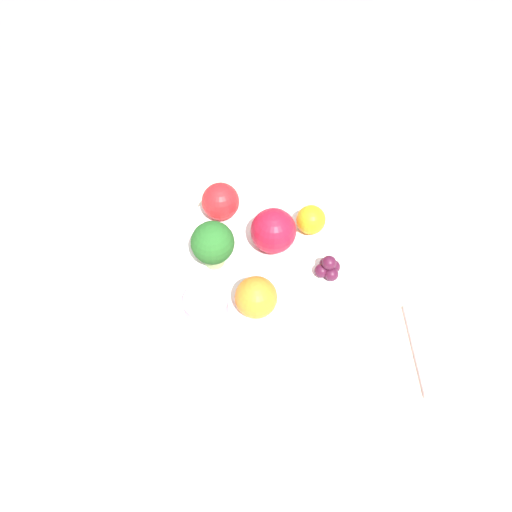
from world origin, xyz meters
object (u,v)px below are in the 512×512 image
object	(u,v)px
grape_cluster	(328,268)
spoon	(245,172)
orange_front	(311,220)
apple_green	(221,202)
orange_back	(256,297)
broccoli	(213,244)
apple_red	(273,231)
napkin	(460,349)
small_cup	(206,304)
bowl	(256,270)

from	to	relation	value
grape_cluster	spoon	world-z (taller)	grape_cluster
orange_front	apple_green	bearing A→B (deg)	152.26
apple_green	orange_back	world-z (taller)	same
broccoli	orange_front	size ratio (longest dim) A/B	1.72
apple_red	spoon	bearing A→B (deg)	87.69
napkin	apple_green	bearing A→B (deg)	133.16
apple_green	spoon	distance (m)	0.13
broccoli	apple_red	world-z (taller)	broccoli
apple_green	small_cup	world-z (taller)	apple_green
broccoli	spoon	size ratio (longest dim) A/B	0.91
orange_back	grape_cluster	world-z (taller)	orange_back
bowl	spoon	world-z (taller)	bowl
apple_red	apple_green	bearing A→B (deg)	127.30
apple_green	napkin	xyz separation A→B (m)	(0.22, -0.24, -0.06)
apple_red	grape_cluster	distance (m)	0.08
orange_front	grape_cluster	xyz separation A→B (m)	(-0.00, -0.07, -0.01)
bowl	napkin	size ratio (longest dim) A/B	1.72
bowl	grape_cluster	world-z (taller)	grape_cluster
apple_red	small_cup	distance (m)	0.12
orange_front	grape_cluster	distance (m)	0.07
small_cup	orange_front	bearing A→B (deg)	28.21
orange_back	grape_cluster	xyz separation A→B (m)	(0.09, 0.02, -0.01)
bowl	orange_back	distance (m)	0.08
orange_back	bowl	bearing A→B (deg)	75.02
small_cup	napkin	distance (m)	0.29
bowl	grape_cluster	distance (m)	0.09
bowl	orange_front	distance (m)	0.09
apple_red	orange_front	world-z (taller)	apple_red
orange_back	grape_cluster	distance (m)	0.10
napkin	spoon	xyz separation A→B (m)	(-0.17, 0.34, 0.00)
orange_back	napkin	bearing A→B (deg)	-22.92
orange_back	napkin	distance (m)	0.24
broccoli	apple_green	size ratio (longest dim) A/B	1.32
orange_back	apple_green	bearing A→B (deg)	92.60
bowl	orange_back	xyz separation A→B (m)	(-0.02, -0.06, 0.04)
apple_red	spoon	world-z (taller)	apple_red
small_cup	spoon	bearing A→B (deg)	66.31
grape_cluster	spoon	size ratio (longest dim) A/B	0.46
apple_red	orange_back	world-z (taller)	apple_red
orange_front	orange_back	size ratio (longest dim) A/B	0.78
apple_red	small_cup	size ratio (longest dim) A/B	1.11
bowl	napkin	xyz separation A→B (m)	(0.20, -0.15, -0.02)
broccoli	napkin	size ratio (longest dim) A/B	0.47
apple_green	napkin	distance (m)	0.33
apple_green	small_cup	xyz separation A→B (m)	(-0.05, -0.13, -0.01)
napkin	bowl	bearing A→B (deg)	142.25
broccoli	napkin	bearing A→B (deg)	-33.87
small_cup	spoon	xyz separation A→B (m)	(0.10, 0.23, -0.05)
orange_back	small_cup	world-z (taller)	orange_back
orange_front	small_cup	xyz separation A→B (m)	(-0.15, -0.08, -0.01)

